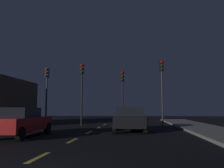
% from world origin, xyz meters
% --- Properties ---
extents(ground_plane, '(80.00, 80.00, 0.00)m').
position_xyz_m(ground_plane, '(0.00, 7.00, 0.00)').
color(ground_plane, black).
extents(lane_stripe_second, '(0.16, 1.60, 0.01)m').
position_xyz_m(lane_stripe_second, '(0.00, 2.60, 0.00)').
color(lane_stripe_second, '#EACC4C').
rests_on(lane_stripe_second, ground_plane).
extents(lane_stripe_third, '(0.16, 1.60, 0.01)m').
position_xyz_m(lane_stripe_third, '(0.00, 6.40, 0.00)').
color(lane_stripe_third, '#EACC4C').
rests_on(lane_stripe_third, ground_plane).
extents(lane_stripe_fourth, '(0.16, 1.60, 0.01)m').
position_xyz_m(lane_stripe_fourth, '(0.00, 10.20, 0.00)').
color(lane_stripe_fourth, '#EACC4C').
rests_on(lane_stripe_fourth, ground_plane).
extents(lane_stripe_fifth, '(0.16, 1.60, 0.01)m').
position_xyz_m(lane_stripe_fifth, '(0.00, 14.00, 0.00)').
color(lane_stripe_fifth, '#EACC4C').
rests_on(lane_stripe_fifth, ground_plane).
extents(lane_stripe_sixth, '(0.16, 1.60, 0.01)m').
position_xyz_m(lane_stripe_sixth, '(0.00, 17.80, 0.00)').
color(lane_stripe_sixth, '#EACC4C').
rests_on(lane_stripe_sixth, ground_plane).
extents(traffic_signal_far_left, '(0.32, 0.38, 4.99)m').
position_xyz_m(traffic_signal_far_left, '(-4.81, 15.60, 3.50)').
color(traffic_signal_far_left, '#2D2D30').
rests_on(traffic_signal_far_left, ground_plane).
extents(traffic_signal_center_left, '(0.32, 0.38, 5.27)m').
position_xyz_m(traffic_signal_center_left, '(-1.71, 15.60, 3.67)').
color(traffic_signal_center_left, black).
rests_on(traffic_signal_center_left, ground_plane).
extents(traffic_signal_center_right, '(0.32, 0.38, 4.60)m').
position_xyz_m(traffic_signal_center_right, '(1.75, 15.60, 3.24)').
color(traffic_signal_center_right, black).
rests_on(traffic_signal_center_right, ground_plane).
extents(traffic_signal_far_right, '(0.32, 0.38, 5.44)m').
position_xyz_m(traffic_signal_far_right, '(5.02, 15.61, 3.78)').
color(traffic_signal_far_right, '#2D2D30').
rests_on(traffic_signal_far_right, ground_plane).
extents(car_stopped_ahead, '(2.01, 3.97, 1.54)m').
position_xyz_m(car_stopped_ahead, '(2.47, 10.94, 0.78)').
color(car_stopped_ahead, black).
rests_on(car_stopped_ahead, ground_plane).
extents(car_adjacent_lane, '(1.93, 4.55, 1.48)m').
position_xyz_m(car_adjacent_lane, '(-3.05, 7.53, 0.76)').
color(car_adjacent_lane, '#B21919').
rests_on(car_adjacent_lane, ground_plane).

